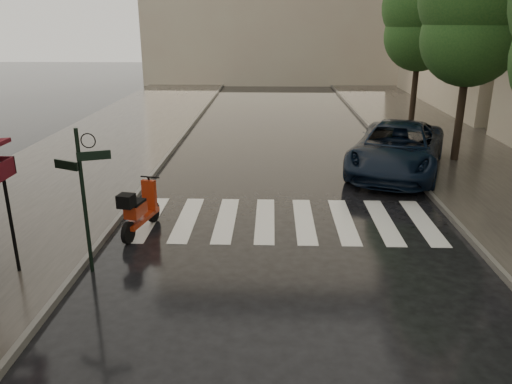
{
  "coord_description": "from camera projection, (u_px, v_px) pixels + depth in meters",
  "views": [
    {
      "loc": [
        2.6,
        -6.42,
        5.06
      ],
      "look_at": [
        2.26,
        4.24,
        1.4
      ],
      "focal_mm": 35.0,
      "sensor_mm": 36.0,
      "label": 1
    }
  ],
  "objects": [
    {
      "name": "ground",
      "position": [
        103.0,
        363.0,
        7.79
      ],
      "size": [
        120.0,
        120.0,
        0.0
      ],
      "primitive_type": "plane",
      "color": "black",
      "rests_on": "ground"
    },
    {
      "name": "sidewalk_near",
      "position": [
        88.0,
        158.0,
        19.25
      ],
      "size": [
        6.0,
        60.0,
        0.12
      ],
      "primitive_type": "cube",
      "color": "#38332D",
      "rests_on": "ground"
    },
    {
      "name": "sidewalk_far",
      "position": [
        474.0,
        161.0,
        18.81
      ],
      "size": [
        5.5,
        60.0,
        0.12
      ],
      "primitive_type": "cube",
      "color": "#38332D",
      "rests_on": "ground"
    },
    {
      "name": "curb_near",
      "position": [
        166.0,
        158.0,
        19.15
      ],
      "size": [
        0.12,
        60.0,
        0.16
      ],
      "primitive_type": "cube",
      "color": "#595651",
      "rests_on": "ground"
    },
    {
      "name": "curb_far",
      "position": [
        399.0,
        160.0,
        18.89
      ],
      "size": [
        0.12,
        60.0,
        0.16
      ],
      "primitive_type": "cube",
      "color": "#595651",
      "rests_on": "ground"
    },
    {
      "name": "crosswalk",
      "position": [
        285.0,
        220.0,
        13.37
      ],
      "size": [
        7.85,
        3.2,
        0.01
      ],
      "color": "silver",
      "rests_on": "ground"
    },
    {
      "name": "signpost",
      "position": [
        83.0,
        190.0,
        10.07
      ],
      "size": [
        1.17,
        0.29,
        3.1
      ],
      "color": "black",
      "rests_on": "ground"
    },
    {
      "name": "tree_mid",
      "position": [
        475.0,
        5.0,
        17.03
      ],
      "size": [
        3.8,
        3.8,
        8.34
      ],
      "color": "black",
      "rests_on": "sidewalk_far"
    },
    {
      "name": "tree_far",
      "position": [
        422.0,
        12.0,
        23.69
      ],
      "size": [
        3.8,
        3.8,
        8.16
      ],
      "color": "black",
      "rests_on": "sidewalk_far"
    },
    {
      "name": "scooter",
      "position": [
        139.0,
        211.0,
        12.39
      ],
      "size": [
        0.74,
        1.92,
        1.28
      ],
      "rotation": [
        0.0,
        0.0,
        -0.21
      ],
      "color": "black",
      "rests_on": "ground"
    },
    {
      "name": "parked_car",
      "position": [
        397.0,
        148.0,
        17.39
      ],
      "size": [
        4.79,
        6.78,
        1.72
      ],
      "primitive_type": "imported",
      "rotation": [
        0.0,
        0.0,
        -0.35
      ],
      "color": "black",
      "rests_on": "ground"
    }
  ]
}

